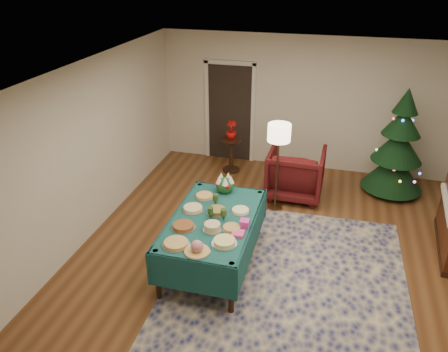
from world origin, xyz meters
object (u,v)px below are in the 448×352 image
(armchair, at_px, (296,171))
(christmas_tree, at_px, (398,148))
(potted_plant, at_px, (231,134))
(side_table, at_px, (231,155))
(gift_box, at_px, (245,223))
(floor_lamp, at_px, (279,138))
(buffet_table, at_px, (213,227))

(armchair, xyz_separation_m, christmas_tree, (1.75, 0.62, 0.40))
(potted_plant, bearing_deg, side_table, 0.00)
(gift_box, relative_size, floor_lamp, 0.08)
(potted_plant, bearing_deg, armchair, -26.35)
(gift_box, bearing_deg, buffet_table, 168.35)
(floor_lamp, distance_m, potted_plant, 1.78)
(floor_lamp, bearing_deg, christmas_tree, 30.63)
(armchair, relative_size, potted_plant, 2.66)
(armchair, distance_m, floor_lamp, 1.05)
(floor_lamp, relative_size, potted_plant, 4.15)
(gift_box, relative_size, potted_plant, 0.32)
(buffet_table, distance_m, side_table, 3.09)
(potted_plant, bearing_deg, gift_box, -72.64)
(buffet_table, relative_size, floor_lamp, 1.26)
(buffet_table, xyz_separation_m, gift_box, (0.46, -0.10, 0.20))
(gift_box, xyz_separation_m, christmas_tree, (2.16, 3.06, 0.08))
(floor_lamp, bearing_deg, gift_box, -94.50)
(christmas_tree, bearing_deg, buffet_table, -131.57)
(floor_lamp, relative_size, side_table, 2.22)
(gift_box, distance_m, christmas_tree, 3.75)
(floor_lamp, height_order, christmas_tree, christmas_tree)
(floor_lamp, height_order, potted_plant, floor_lamp)
(gift_box, height_order, potted_plant, potted_plant)
(side_table, distance_m, potted_plant, 0.47)
(armchair, bearing_deg, potted_plant, -25.27)
(buffet_table, distance_m, potted_plant, 3.09)
(gift_box, xyz_separation_m, side_table, (-0.98, 3.13, -0.48))
(christmas_tree, bearing_deg, side_table, 178.62)
(potted_plant, height_order, christmas_tree, christmas_tree)
(gift_box, xyz_separation_m, floor_lamp, (0.15, 1.86, 0.52))
(buffet_table, xyz_separation_m, side_table, (-0.52, 3.04, -0.27))
(floor_lamp, bearing_deg, potted_plant, 131.58)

